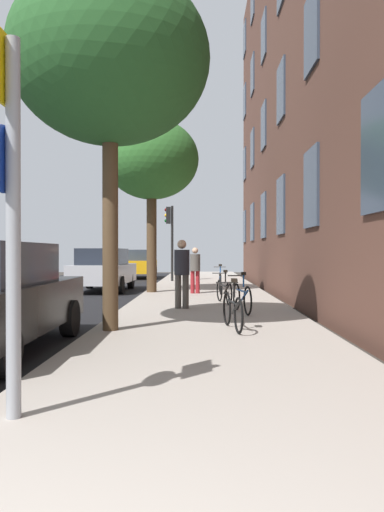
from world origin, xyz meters
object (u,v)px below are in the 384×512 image
Objects in this scene: tree_near at (110,60)px; bicycle_3 at (220,282)px; traffic_light at (170,229)px; bicycle_1 at (242,297)px; bicycle_2 at (224,290)px; pedestrian_0 at (182,269)px; tree_far at (152,160)px; pedestrian_1 at (195,267)px; bicycle_0 at (233,310)px; car_2 at (138,264)px; car_1 at (104,269)px; sign_post at (10,192)px.

bicycle_3 is at bearing 74.00° from tree_near.
bicycle_1 is (2.40, -12.28, -2.10)m from traffic_light.
pedestrian_0 is at bearing -131.35° from bicycle_2.
tree_near is 6.73m from bicycle_2.
tree_far is at bearing -92.02° from traffic_light.
pedestrian_1 reaches higher than bicycle_1.
pedestrian_1 is (-0.84, -0.08, 0.49)m from bicycle_3.
bicycle_0 is at bearing -90.83° from bicycle_2.
tree_far is at bearing 104.02° from pedestrian_0.
tree_near is at bearing -84.09° from car_2.
bicycle_0 is at bearing -66.71° from car_1.
pedestrian_0 is (-1.39, 0.82, 0.60)m from bicycle_1.
pedestrian_1 reaches higher than car_1.
bicycle_2 is 0.40× the size of car_2.
tree_far reaches higher than sign_post.
tree_far is (-0.12, 12.88, 2.67)m from sign_post.
tree_near is 3.56× the size of bicycle_3.
tree_near reaches higher than tree_far.
bicycle_0 is 2.46m from bicycle_1.
traffic_light reaches higher than pedestrian_0.
traffic_light is 15.00m from bicycle_0.
tree_far is 3.63× the size of bicycle_2.
pedestrian_0 reaches higher than bicycle_2.
pedestrian_1 reaches higher than bicycle_3.
sign_post reaches higher than bicycle_3.
bicycle_1 is (2.53, 2.53, -4.38)m from tree_near.
pedestrian_0 is (-1.11, -4.47, 0.58)m from bicycle_3.
traffic_light is 14.98m from tree_near.
bicycle_0 is (2.03, -14.71, -2.10)m from traffic_light.
bicycle_1 is at bearing -65.50° from tree_far.
bicycle_1 is at bearing 81.35° from bicycle_0.
tree_near reaches higher than bicycle_2.
sign_post is at bearing -81.74° from car_1.
bicycle_1 is 8.77m from car_1.
bicycle_3 is 0.43× the size of car_2.
bicycle_3 is at bearing 76.04° from pedestrian_0.
pedestrian_0 is (1.12, 7.94, -0.91)m from sign_post.
car_2 is (-4.24, 11.44, 0.34)m from bicycle_3.
car_1 is (-3.50, 2.22, -0.15)m from pedestrian_1.
pedestrian_0 reaches higher than pedestrian_1.
bicycle_2 is 3.31m from pedestrian_1.
car_1 reaches higher than bicycle_3.
car_1 is (-2.10, 9.97, -4.02)m from tree_near.
traffic_light reaches higher than bicycle_0.
car_1 and car_2 have the same top height.
bicycle_0 is 4.50m from bicycle_2.
bicycle_3 is at bearing 89.58° from bicycle_2.
bicycle_1 is at bearing -58.16° from car_1.
car_1 is (-4.34, 2.14, 0.34)m from bicycle_3.
bicycle_0 is at bearing -98.65° from bicycle_1.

